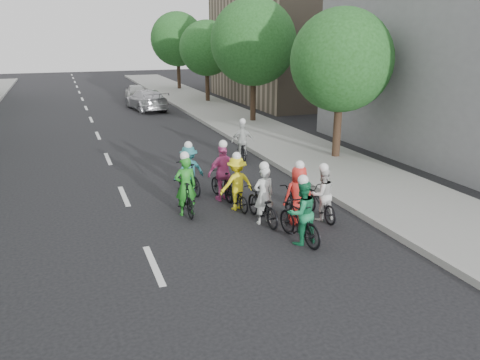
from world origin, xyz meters
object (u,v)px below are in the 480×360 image
cyclist_3 (223,178)px  cyclist_6 (321,199)px  cyclist_4 (297,201)px  follow_car_trail (136,92)px  follow_car_lead (146,100)px  cyclist_5 (185,193)px  cyclist_2 (236,188)px  cyclist_8 (242,145)px  cyclist_1 (301,217)px  cyclist_0 (262,203)px  cyclist_7 (189,173)px

cyclist_3 → cyclist_6: 3.20m
cyclist_4 → follow_car_trail: size_ratio=0.51×
cyclist_3 → cyclist_4: 2.80m
cyclist_6 → follow_car_lead: bearing=-87.3°
cyclist_5 → follow_car_trail: size_ratio=0.51×
cyclist_2 → cyclist_8: size_ratio=1.00×
cyclist_1 → cyclist_6: 1.74m
cyclist_4 → cyclist_5: 3.18m
cyclist_1 → cyclist_2: (-0.66, 2.75, -0.02)m
cyclist_0 → cyclist_2: 1.27m
cyclist_0 → follow_car_lead: cyclist_0 is taller
follow_car_lead → follow_car_trail: bearing=-98.9°
follow_car_lead → cyclist_7: bearing=76.8°
cyclist_0 → cyclist_3: (-0.41, 2.13, 0.14)m
cyclist_0 → cyclist_7: (-1.24, 3.11, 0.10)m
cyclist_0 → cyclist_6: bearing=165.5°
cyclist_5 → cyclist_1: bearing=126.0°
cyclist_3 → cyclist_5: (-1.39, -0.78, -0.07)m
cyclist_4 → follow_car_trail: 27.01m
cyclist_3 → cyclist_8: 4.99m
cyclist_4 → cyclist_6: size_ratio=1.14×
cyclist_7 → cyclist_2: bearing=106.3°
cyclist_6 → cyclist_4: bearing=1.6°
cyclist_3 → cyclist_6: size_ratio=1.17×
cyclist_4 → cyclist_5: size_ratio=1.00×
cyclist_0 → follow_car_trail: (0.71, 26.65, 0.06)m
cyclist_0 → cyclist_1: size_ratio=1.03×
cyclist_1 → cyclist_4: (0.52, 1.17, -0.05)m
cyclist_7 → cyclist_8: cyclist_7 is taller
cyclist_6 → follow_car_trail: cyclist_6 is taller
cyclist_0 → cyclist_6: (1.62, -0.34, 0.01)m
cyclist_3 → cyclist_4: size_ratio=1.03×
cyclist_7 → follow_car_lead: size_ratio=0.38×
cyclist_5 → cyclist_4: bearing=146.6°
cyclist_7 → follow_car_trail: bearing=-104.8°
cyclist_8 → follow_car_lead: 14.72m
cyclist_2 → follow_car_lead: bearing=-99.2°
cyclist_5 → follow_car_trail: cyclist_5 is taller
cyclist_2 → follow_car_trail: (1.02, 25.43, -0.02)m
cyclist_8 → cyclist_3: bearing=73.1°
cyclist_5 → follow_car_trail: 25.42m
cyclist_2 → cyclist_5: cyclist_5 is taller
cyclist_2 → cyclist_6: bearing=134.3°
cyclist_3 → cyclist_4: (1.28, -2.49, -0.09)m
cyclist_4 → cyclist_7: (-2.11, 3.46, 0.06)m
cyclist_8 → cyclist_1: bearing=90.0°
cyclist_1 → follow_car_trail: (0.36, 28.18, -0.04)m
follow_car_trail → cyclist_8: bearing=96.0°
cyclist_2 → cyclist_4: cyclist_4 is taller
cyclist_3 → follow_car_lead: 19.09m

